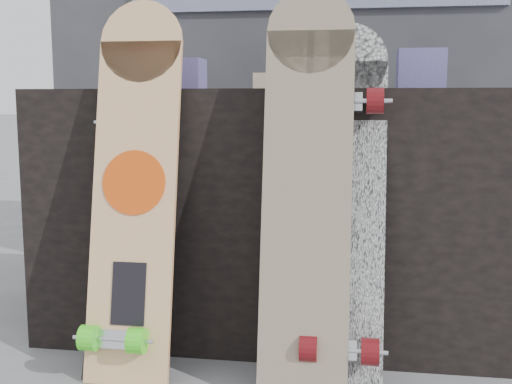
% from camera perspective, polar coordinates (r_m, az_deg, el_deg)
% --- Properties ---
extents(vendor_table, '(1.60, 0.60, 0.80)m').
position_cam_1_polar(vendor_table, '(2.12, 3.40, -1.82)').
color(vendor_table, black).
rests_on(vendor_table, ground).
extents(booth, '(2.40, 0.22, 2.20)m').
position_cam_1_polar(booth, '(2.95, 5.22, 14.66)').
color(booth, '#36353A').
rests_on(booth, ground).
extents(merch_box_purple, '(0.18, 0.12, 0.10)m').
position_cam_1_polar(merch_box_purple, '(2.13, -7.14, 10.33)').
color(merch_box_purple, '#42356D').
rests_on(merch_box_purple, vendor_table).
extents(merch_box_small, '(0.14, 0.14, 0.12)m').
position_cam_1_polar(merch_box_small, '(2.06, 14.42, 10.50)').
color(merch_box_small, '#42356D').
rests_on(merch_box_small, vendor_table).
extents(merch_box_flat, '(0.22, 0.10, 0.06)m').
position_cam_1_polar(merch_box_flat, '(2.26, 2.72, 9.76)').
color(merch_box_flat, '#D1B78C').
rests_on(merch_box_flat, vendor_table).
extents(longboard_geisha, '(0.24, 0.24, 1.05)m').
position_cam_1_polar(longboard_geisha, '(1.81, -10.69, 1.28)').
color(longboard_geisha, '#CFB68B').
rests_on(longboard_geisha, ground).
extents(longboard_celtic, '(0.23, 0.22, 1.06)m').
position_cam_1_polar(longboard_celtic, '(1.67, 4.56, 1.17)').
color(longboard_celtic, beige).
rests_on(longboard_celtic, ground).
extents(longboard_cascadia, '(0.23, 0.33, 0.98)m').
position_cam_1_polar(longboard_cascadia, '(1.74, 7.77, -0.58)').
color(longboard_cascadia, white).
rests_on(longboard_cascadia, ground).
extents(skateboard_dark, '(0.20, 0.36, 0.90)m').
position_cam_1_polar(skateboard_dark, '(1.86, -11.11, -1.45)').
color(skateboard_dark, black).
rests_on(skateboard_dark, ground).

